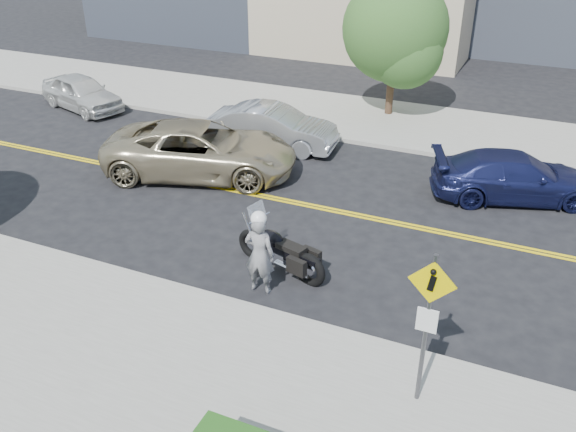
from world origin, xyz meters
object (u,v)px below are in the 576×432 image
(pedestrian_sign, at_px, (428,317))
(parked_car_silver, at_px, (273,127))
(motorcycle, at_px, (280,242))
(suv, at_px, (201,150))
(motorcyclist, at_px, (260,252))
(parked_car_blue, at_px, (515,177))
(parked_car_white, at_px, (82,93))

(pedestrian_sign, distance_m, parked_car_silver, 12.46)
(motorcycle, relative_size, suv, 0.42)
(suv, bearing_deg, motorcyclist, -155.18)
(motorcycle, distance_m, parked_car_silver, 7.75)
(motorcycle, relative_size, parked_car_silver, 0.57)
(parked_car_silver, bearing_deg, pedestrian_sign, -148.21)
(pedestrian_sign, bearing_deg, parked_car_silver, 126.93)
(pedestrian_sign, distance_m, motorcycle, 5.12)
(motorcycle, xyz_separation_m, suv, (-4.55, 3.99, 0.06))
(pedestrian_sign, height_order, parked_car_silver, pedestrian_sign)
(parked_car_blue, bearing_deg, parked_car_white, 66.03)
(pedestrian_sign, height_order, motorcyclist, pedestrian_sign)
(motorcyclist, height_order, parked_car_blue, motorcyclist)
(pedestrian_sign, bearing_deg, motorcyclist, 153.76)
(motorcycle, distance_m, parked_car_white, 14.45)
(pedestrian_sign, height_order, parked_car_white, pedestrian_sign)
(motorcycle, xyz_separation_m, parked_car_white, (-12.32, 7.55, -0.07))
(parked_car_white, bearing_deg, pedestrian_sign, -105.34)
(suv, bearing_deg, parked_car_blue, -93.76)
(motorcycle, distance_m, suv, 6.06)
(motorcyclist, distance_m, suv, 6.69)
(parked_car_white, bearing_deg, motorcyclist, -107.32)
(parked_car_silver, bearing_deg, motorcyclist, -161.98)
(motorcycle, height_order, suv, suv)
(parked_car_silver, xyz_separation_m, parked_car_blue, (8.11, -0.72, -0.05))
(motorcycle, bearing_deg, parked_car_blue, 68.68)
(motorcyclist, xyz_separation_m, motorcycle, (0.07, 0.96, -0.25))
(motorcyclist, xyz_separation_m, parked_car_white, (-12.26, 8.51, -0.32))
(motorcyclist, relative_size, motorcycle, 0.81)
(parked_car_silver, bearing_deg, suv, 154.31)
(suv, height_order, parked_car_silver, suv)
(parked_car_white, bearing_deg, parked_car_silver, -76.45)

